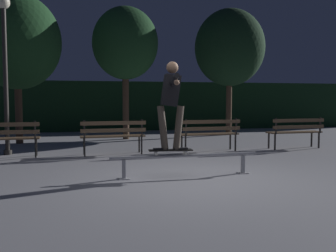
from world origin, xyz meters
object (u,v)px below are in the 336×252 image
object	(u,v)px
tree_far_right	(230,48)
lamp_post_left	(5,55)
park_bench_right_center	(210,131)
tree_behind_benches	(125,44)
park_bench_left_center	(113,133)
skateboarder	(171,98)
park_bench_leftmost	(3,136)
park_bench_rightmost	(296,130)
skateboard	(171,150)
tree_far_left	(17,42)
grind_rail	(186,159)

from	to	relation	value
tree_far_right	lamp_post_left	size ratio (longest dim) A/B	1.25
park_bench_right_center	tree_behind_benches	world-z (taller)	tree_behind_benches
park_bench_left_center	tree_behind_benches	size ratio (longest dim) A/B	0.36
park_bench_right_center	tree_behind_benches	xyz separation A→B (m)	(-1.80, 3.64, 2.76)
skateboarder	tree_behind_benches	xyz separation A→B (m)	(-0.04, 6.51, 1.88)
skateboarder	park_bench_right_center	size ratio (longest dim) A/B	0.96
park_bench_leftmost	park_bench_rightmost	world-z (taller)	same
skateboarder	tree_far_right	size ratio (longest dim) A/B	0.32
skateboard	skateboarder	xyz separation A→B (m)	(0.00, -0.00, 0.94)
tree_far_left	tree_far_right	xyz separation A→B (m)	(7.53, 1.20, 0.21)
tree_behind_benches	lamp_post_left	world-z (taller)	tree_behind_benches
park_bench_leftmost	tree_far_left	distance (m)	4.07
park_bench_rightmost	lamp_post_left	world-z (taller)	lamp_post_left
tree_far_left	lamp_post_left	size ratio (longest dim) A/B	1.19
grind_rail	tree_far_right	size ratio (longest dim) A/B	0.56
park_bench_right_center	park_bench_rightmost	world-z (taller)	same
grind_rail	park_bench_leftmost	distance (m)	4.61
park_bench_left_center	tree_far_right	size ratio (longest dim) A/B	0.33
park_bench_leftmost	park_bench_rightmost	size ratio (longest dim) A/B	1.00
park_bench_left_center	park_bench_right_center	xyz separation A→B (m)	(2.54, 0.00, 0.00)
park_bench_leftmost	park_bench_right_center	size ratio (longest dim) A/B	1.00
park_bench_rightmost	tree_far_right	world-z (taller)	tree_far_right
park_bench_leftmost	lamp_post_left	xyz separation A→B (m)	(-0.04, 0.64, 1.94)
park_bench_left_center	park_bench_rightmost	world-z (taller)	same
skateboarder	park_bench_left_center	world-z (taller)	skateboarder
park_bench_left_center	tree_far_right	bearing A→B (deg)	41.60
grind_rail	tree_behind_benches	bearing A→B (deg)	92.78
park_bench_right_center	lamp_post_left	distance (m)	5.51
park_bench_rightmost	grind_rail	bearing A→B (deg)	-144.49
grind_rail	park_bench_rightmost	bearing A→B (deg)	35.51
skateboard	park_bench_leftmost	distance (m)	4.39
park_bench_left_center	tree_far_right	xyz separation A→B (m)	(4.85, 4.31, 2.83)
grind_rail	tree_far_left	xyz separation A→B (m)	(-3.73, 5.97, 2.85)
tree_behind_benches	lamp_post_left	size ratio (longest dim) A/B	1.17
park_bench_leftmost	tree_behind_benches	xyz separation A→B (m)	(3.28, 3.64, 2.76)
grind_rail	tree_behind_benches	world-z (taller)	tree_behind_benches
tree_behind_benches	tree_far_left	bearing A→B (deg)	-171.04
park_bench_right_center	tree_far_left	world-z (taller)	tree_far_left
skateboard	tree_behind_benches	distance (m)	7.10
grind_rail	park_bench_right_center	bearing A→B (deg)	62.68
tree_behind_benches	lamp_post_left	bearing A→B (deg)	-137.84
park_bench_leftmost	lamp_post_left	world-z (taller)	lamp_post_left
grind_rail	park_bench_rightmost	size ratio (longest dim) A/B	1.68
park_bench_right_center	tree_far_left	xyz separation A→B (m)	(-5.22, 3.10, 2.62)
tree_far_right	lamp_post_left	xyz separation A→B (m)	(-7.43, -3.67, -0.89)
park_bench_right_center	park_bench_rightmost	size ratio (longest dim) A/B	1.00
park_bench_right_center	park_bench_rightmost	bearing A→B (deg)	0.00
park_bench_left_center	park_bench_rightmost	bearing A→B (deg)	0.00
park_bench_leftmost	grind_rail	bearing A→B (deg)	-38.59
tree_far_right	lamp_post_left	world-z (taller)	tree_far_right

